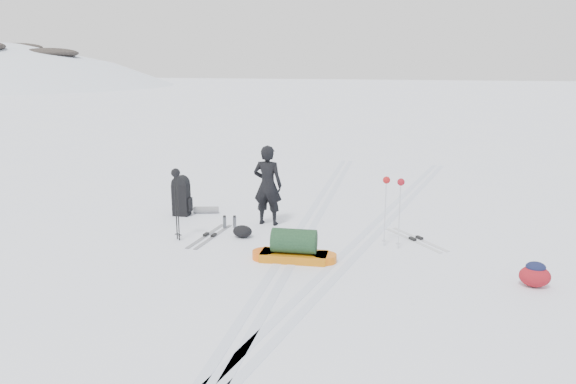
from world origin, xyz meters
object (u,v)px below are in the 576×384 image
expedition_rucksack (184,197)px  ski_poles_black (176,182)px  pulk_sled (294,249)px  skier (268,185)px

expedition_rucksack → ski_poles_black: size_ratio=0.65×
expedition_rucksack → ski_poles_black: 1.91m
expedition_rucksack → ski_poles_black: ski_poles_black is taller
ski_poles_black → pulk_sled: bearing=-29.6°
pulk_sled → ski_poles_black: size_ratio=1.07×
pulk_sled → expedition_rucksack: 3.74m
skier → expedition_rucksack: (-1.97, 0.17, -0.42)m
expedition_rucksack → skier: bearing=-7.1°
pulk_sled → expedition_rucksack: expedition_rucksack is taller
skier → ski_poles_black: (-1.31, -1.47, 0.30)m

